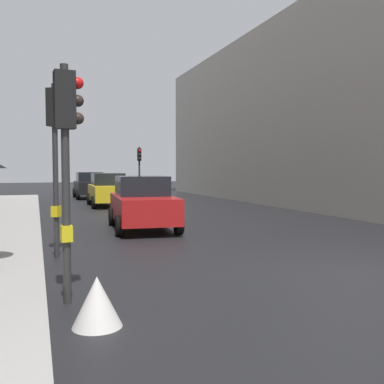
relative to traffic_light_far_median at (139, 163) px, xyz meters
name	(u,v)px	position (x,y,z in m)	size (l,w,h in m)	color
ground_plane	(353,269)	(-0.63, -22.36, -2.39)	(120.00, 120.00, 0.00)	black
building_facade_right	(340,121)	(11.22, -6.37, 2.58)	(12.00, 29.98, 9.94)	#B2ADA3
traffic_light_far_median	(139,163)	(0.00, 0.00, 0.00)	(0.25, 0.43, 3.46)	#2D2D2D
traffic_light_near_left	(67,140)	(-6.15, -22.81, 0.05)	(0.44, 0.26, 3.54)	#2D2D2D
traffic_light_near_right	(56,138)	(-6.15, -19.19, 0.30)	(0.44, 0.36, 3.90)	#2D2D2D
car_yellow_taxi	(108,190)	(-2.95, -5.61, -1.51)	(2.10, 4.24, 1.76)	yellow
car_red_sedan	(143,203)	(-3.27, -15.19, -1.51)	(2.28, 4.33, 1.76)	red
car_dark_suv	(90,185)	(-3.17, 1.26, -1.51)	(2.03, 4.21, 1.76)	black
warning_sign_triangle	(97,302)	(-5.88, -23.99, -2.06)	(0.64, 0.64, 0.65)	silver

